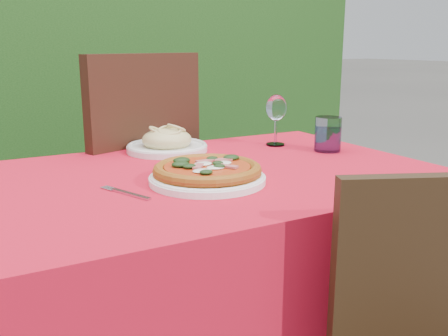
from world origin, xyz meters
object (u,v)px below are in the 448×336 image
water_glass (328,136)px  fork (130,194)px  wine_glass (276,110)px  chair_far (128,176)px  pizza_plate (207,173)px  pasta_plate (167,143)px

water_glass → fork: 0.76m
wine_glass → fork: (-0.64, -0.33, -0.12)m
chair_far → fork: 0.73m
pizza_plate → water_glass: bearing=16.6°
pasta_plate → wine_glass: size_ratio=1.50×
water_glass → fork: bearing=-167.0°
chair_far → pizza_plate: bearing=70.2°
pizza_plate → fork: bearing=-176.4°
pizza_plate → water_glass: (0.53, 0.16, 0.03)m
chair_far → water_glass: 0.76m
water_glass → wine_glass: (-0.10, 0.16, 0.07)m
chair_far → water_glass: bearing=115.9°
chair_far → fork: chair_far is taller
wine_glass → pizza_plate: bearing=-143.3°
pizza_plate → fork: 0.21m
pizza_plate → wine_glass: (0.43, 0.32, 0.10)m
water_glass → fork: (-0.73, -0.17, -0.05)m
chair_far → pizza_plate: (-0.00, -0.67, 0.16)m
pasta_plate → fork: size_ratio=1.51×
chair_far → water_glass: (0.52, -0.52, 0.19)m
pizza_plate → water_glass: water_glass is taller
chair_far → fork: size_ratio=6.01×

